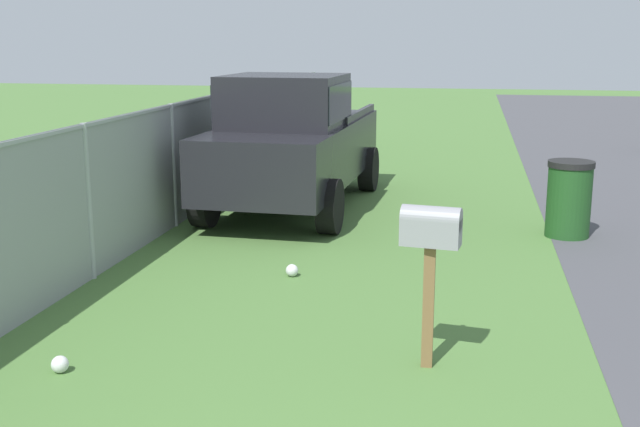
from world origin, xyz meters
TOP-DOWN VIEW (x-y plane):
  - mailbox at (4.43, 0.15)m, footprint 0.26×0.49m
  - pickup_truck at (10.10, 2.57)m, footprint 4.87×2.22m
  - trash_bin at (9.10, -1.46)m, footprint 0.61×0.61m
  - fence_section at (9.94, 3.95)m, footprint 17.81×0.07m
  - litter_bag_far_scatter at (3.74, 3.04)m, footprint 0.14×0.14m
  - litter_bag_by_mailbox at (6.62, 1.78)m, footprint 0.14×0.14m

SIDE VIEW (x-z plane):
  - litter_bag_far_scatter at x=3.74m, z-range 0.00..0.14m
  - litter_bag_by_mailbox at x=6.62m, z-range 0.00..0.14m
  - trash_bin at x=9.10m, z-range 0.00..1.03m
  - fence_section at x=9.94m, z-range 0.07..1.80m
  - mailbox at x=4.43m, z-range 0.40..1.74m
  - pickup_truck at x=10.10m, z-range 0.05..2.14m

